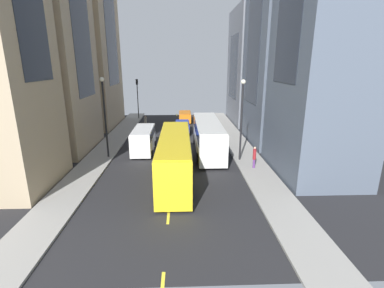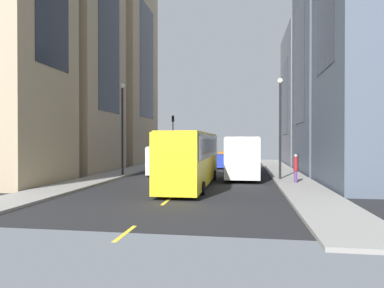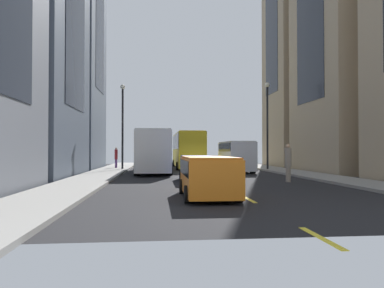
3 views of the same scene
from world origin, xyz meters
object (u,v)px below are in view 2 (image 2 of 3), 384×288
Objects in this scene: pedestrian_waiting_curb at (296,167)px; car_blue_1 at (219,160)px; traffic_light_near_corner at (173,130)px; city_bus_white at (243,153)px; streetcar_yellow at (192,155)px; delivery_van_white at (165,158)px; car_orange_0 at (226,157)px; pedestrian_walking_far at (176,157)px.

car_blue_1 is at bearing 51.68° from pedestrian_waiting_curb.
traffic_light_near_corner is at bearing 56.83° from pedestrian_waiting_curb.
city_bus_white is 7.81m from streetcar_yellow.
delivery_van_white is 12.03m from pedestrian_waiting_curb.
car_orange_0 is 2.21× the size of pedestrian_waiting_curb.
car_orange_0 is 8.54m from pedestrian_walking_far.
car_orange_0 is at bearing -106.30° from delivery_van_white.
delivery_van_white is at bearing 99.89° from traffic_light_near_corner.
city_bus_white is 2.75× the size of car_blue_1.
car_orange_0 is 22.44m from pedestrian_waiting_curb.
delivery_van_white is at bearing -2.03° from city_bus_white.
city_bus_white is 12.62m from pedestrian_walking_far.
car_blue_1 is at bearing 126.09° from traffic_light_near_corner.
traffic_light_near_corner reaches higher than streetcar_yellow.
streetcar_yellow is 17.47m from pedestrian_walking_far.
city_bus_white is 21.55m from traffic_light_near_corner.
car_orange_0 is 9.12m from traffic_light_near_corner.
delivery_van_white is 19.11m from traffic_light_near_corner.
traffic_light_near_corner is (7.92, -2.56, 3.74)m from car_orange_0.
delivery_van_white is at bearing 73.70° from car_orange_0.
car_blue_1 is 13.19m from traffic_light_near_corner.
city_bus_white reaches higher than car_orange_0.
city_bus_white is 2.65× the size of car_orange_0.
delivery_van_white is 9.38m from car_blue_1.
delivery_van_white is 1.38× the size of car_blue_1.
pedestrian_walking_far is 9.91m from traffic_light_near_corner.
streetcar_yellow is at bearing 64.27° from city_bus_white.
delivery_van_white is 2.93× the size of pedestrian_waiting_curb.
pedestrian_waiting_curb is at bearing 114.65° from car_blue_1.
city_bus_white is at bearing -115.73° from streetcar_yellow.
traffic_light_near_corner is (10.17, -18.81, 2.67)m from city_bus_white.
car_blue_1 is (-4.21, -8.36, -0.62)m from delivery_van_white.
streetcar_yellow is 26.84m from traffic_light_near_corner.
car_orange_0 is at bearing -92.80° from streetcar_yellow.
car_orange_0 is 7.66m from car_blue_1.
pedestrian_walking_far is 1.12× the size of pedestrian_waiting_curb.
streetcar_yellow reaches higher than car_blue_1.
car_orange_0 is 1.04× the size of car_blue_1.
streetcar_yellow is at bearing 87.57° from car_blue_1.
pedestrian_walking_far is (5.62, 6.43, 0.24)m from car_orange_0.
streetcar_yellow is 7.33m from pedestrian_waiting_curb.
pedestrian_walking_far reaches higher than car_orange_0.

